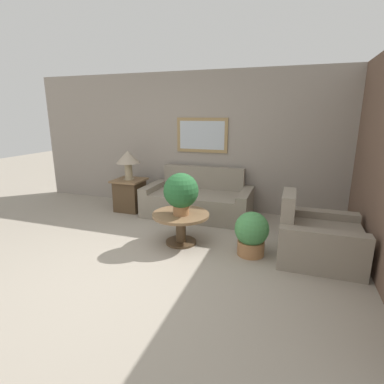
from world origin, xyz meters
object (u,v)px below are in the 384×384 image
Objects in this scene: coffee_table at (181,222)px; table_lamp at (128,159)px; armchair at (317,239)px; potted_plant_on_table at (181,192)px; couch_main at (198,201)px; potted_plant_floor at (252,233)px; side_table at (130,195)px.

coffee_table is 1.48× the size of table_lamp.
armchair is 1.82× the size of table_lamp.
coffee_table is at bearing 119.24° from potted_plant_on_table.
couch_main is 1.54m from table_lamp.
potted_plant_floor reaches higher than coffee_table.
potted_plant_floor is at bearing -25.19° from table_lamp.
couch_main is at bearing 97.26° from potted_plant_on_table.
couch_main is at bearing 60.09° from armchair.
coffee_table is at bearing 177.43° from potted_plant_floor.
side_table is (-1.49, 1.13, -0.02)m from coffee_table.
potted_plant_floor is (0.99, -0.01, -0.48)m from potted_plant_on_table.
coffee_table is (-1.83, -0.11, 0.06)m from armchair.
armchair reaches higher than side_table.
armchair reaches higher than potted_plant_floor.
table_lamp reaches higher than coffee_table.
armchair is at bearing -30.30° from couch_main.
potted_plant_on_table reaches higher than couch_main.
potted_plant_floor is (1.16, -1.31, 0.03)m from couch_main.
armchair is at bearing 11.02° from potted_plant_floor.
potted_plant_on_table is at bearing 179.67° from potted_plant_floor.
table_lamp is (-1.34, -0.14, 0.73)m from couch_main.
potted_plant_floor is at bearing -25.19° from side_table.
armchair is 1.88m from potted_plant_on_table.
couch_main is 1.28m from coffee_table.
couch_main is 3.25× the size of potted_plant_floor.
couch_main is 1.75m from potted_plant_floor.
table_lamp is 0.93× the size of potted_plant_on_table.
couch_main reaches higher than side_table.
potted_plant_on_table is at bearing -37.80° from table_lamp.
armchair is 1.83m from coffee_table.
side_table is at bearing 73.33° from armchair.
coffee_table is at bearing -37.25° from side_table.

